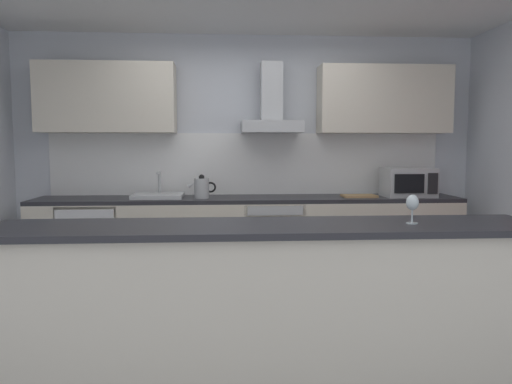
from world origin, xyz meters
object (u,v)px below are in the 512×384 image
Objects in this scene: sink at (158,195)px; kettle at (202,188)px; oven at (272,240)px; wine_glass at (412,204)px; refrigerator at (93,245)px; microwave at (408,182)px; range_hood at (271,111)px; chopping_board at (359,196)px.

kettle is at bearing -5.79° from sink.
oven is 2.24m from wine_glass.
microwave is at bearing -0.45° from refrigerator.
sink is at bearing -174.16° from range_hood.
chopping_board is at bearing -1.52° from oven.
refrigerator is 1.18× the size of range_hood.
microwave is 1.60m from range_hood.
chopping_board is (0.25, 2.03, -0.16)m from wine_glass.
wine_glass is (0.65, -2.18, -0.71)m from range_hood.
refrigerator is 1.70× the size of microwave.
microwave reaches higher than kettle.
oven is 1.53m from microwave.
range_hood is at bearing 173.62° from microwave.
oven is 1.33m from range_hood.
chopping_board is (2.05, -0.03, -0.02)m from sink.
kettle reaches higher than oven.
refrigerator is at bearing 179.55° from microwave.
chopping_board is at bearing -0.97° from sink.
microwave is 0.53m from chopping_board.
oven is at bearing 107.50° from wine_glass.
oven is at bearing -0.54° from sink.
sink is (-2.57, 0.04, -0.12)m from microwave.
kettle is at bearing 124.05° from wine_glass.
kettle reaches higher than wine_glass.
wine_glass is (1.81, -2.07, 0.14)m from sink.
kettle is 0.40× the size of range_hood.
chopping_board reaches higher than oven.
microwave is 1.00× the size of sink.
wine_glass is at bearing -55.95° from kettle.
microwave is 1.73× the size of kettle.
wine_glass is (1.37, -2.02, 0.07)m from kettle.
chopping_board is (0.90, -0.15, -0.88)m from range_hood.
sink reaches higher than oven.
sink is (0.65, 0.01, 0.50)m from refrigerator.
kettle is 1.07m from range_hood.
range_hood is at bearing 170.29° from chopping_board.
wine_glass reaches higher than refrigerator.
range_hood reaches higher than chopping_board.
sink is at bearing 179.03° from chopping_board.
refrigerator is at bearing -178.80° from sink.
microwave is 0.69× the size of range_hood.
kettle is (-0.72, -0.03, 0.55)m from oven.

